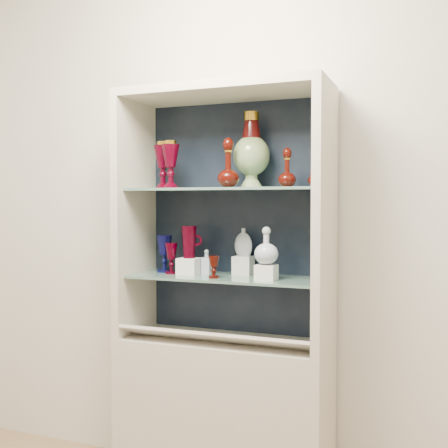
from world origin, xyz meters
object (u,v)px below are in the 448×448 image
at_px(ruby_decanter_b, 287,166).
at_px(cobalt_goblet, 165,253).
at_px(clear_round_decanter, 266,247).
at_px(cameo_medallion, 322,242).
at_px(pedestal_lamp_right, 163,165).
at_px(ruby_decanter_a, 228,160).
at_px(flat_flask, 243,242).
at_px(enamel_urn, 251,150).
at_px(lidded_bowl, 317,177).
at_px(ruby_goblet_small, 214,267).
at_px(pedestal_lamp_left, 171,165).
at_px(ruby_goblet_tall, 171,258).
at_px(clear_square_bottle, 207,262).
at_px(ruby_pitcher, 189,242).

bearing_deg(ruby_decanter_b, cobalt_goblet, 176.82).
xyz_separation_m(clear_round_decanter, cameo_medallion, (0.22, 0.18, 0.01)).
bearing_deg(pedestal_lamp_right, ruby_decanter_a, -10.69).
distance_m(pedestal_lamp_right, ruby_decanter_a, 0.38).
bearing_deg(flat_flask, enamel_urn, -11.19).
xyz_separation_m(ruby_decanter_a, lidded_bowl, (0.40, 0.05, -0.08)).
height_order(lidded_bowl, ruby_goblet_small, lidded_bowl).
distance_m(pedestal_lamp_left, ruby_decanter_b, 0.57).
distance_m(ruby_decanter_b, flat_flask, 0.44).
bearing_deg(cameo_medallion, ruby_goblet_tall, -146.83).
xyz_separation_m(pedestal_lamp_right, clear_square_bottle, (0.22, 0.03, -0.48)).
height_order(flat_flask, cameo_medallion, same).
relative_size(ruby_decanter_b, lidded_bowl, 2.15).
bearing_deg(clear_round_decanter, ruby_goblet_small, -174.98).
bearing_deg(cameo_medallion, ruby_pitcher, -145.68).
bearing_deg(ruby_pitcher, flat_flask, 6.13).
bearing_deg(enamel_urn, cameo_medallion, 9.84).
relative_size(enamel_urn, ruby_goblet_tall, 2.37).
relative_size(lidded_bowl, flat_flask, 0.63).
xyz_separation_m(ruby_decanter_b, cobalt_goblet, (-0.65, 0.04, -0.42)).
bearing_deg(clear_round_decanter, flat_flask, 137.71).
height_order(enamel_urn, cobalt_goblet, enamel_urn).
distance_m(enamel_urn, cameo_medallion, 0.55).
relative_size(pedestal_lamp_left, ruby_goblet_small, 2.22).
bearing_deg(cobalt_goblet, enamel_urn, 3.20).
height_order(ruby_goblet_small, clear_square_bottle, clear_square_bottle).
bearing_deg(ruby_goblet_small, pedestal_lamp_left, 172.08).
distance_m(ruby_decanter_a, ruby_decanter_b, 0.27).
height_order(enamel_urn, lidded_bowl, enamel_urn).
bearing_deg(clear_square_bottle, ruby_decanter_a, -33.30).
height_order(ruby_goblet_tall, clear_round_decanter, clear_round_decanter).
distance_m(enamel_urn, ruby_goblet_tall, 0.66).
bearing_deg(cameo_medallion, clear_round_decanter, -117.05).
relative_size(ruby_decanter_a, ruby_pitcher, 1.63).
relative_size(ruby_goblet_tall, flat_flask, 1.09).
bearing_deg(ruby_decanter_a, ruby_decanter_b, 13.56).
xyz_separation_m(pedestal_lamp_left, ruby_pitcher, (0.08, 0.05, -0.38)).
bearing_deg(flat_flask, ruby_decanter_a, -84.08).
distance_m(ruby_pitcher, cameo_medallion, 0.64).
height_order(ruby_decanter_a, cameo_medallion, ruby_decanter_a).
bearing_deg(lidded_bowl, clear_round_decanter, -167.73).
relative_size(pedestal_lamp_left, cobalt_goblet, 1.23).
bearing_deg(pedestal_lamp_left, clear_square_bottle, 30.40).
bearing_deg(ruby_decanter_b, enamel_urn, 162.30).
relative_size(clear_square_bottle, clear_round_decanter, 0.74).
relative_size(flat_flask, cameo_medallion, 1.08).
bearing_deg(ruby_goblet_tall, lidded_bowl, -0.50).
bearing_deg(pedestal_lamp_right, ruby_decanter_b, -0.67).
distance_m(pedestal_lamp_right, flat_flask, 0.55).
relative_size(pedestal_lamp_left, clear_square_bottle, 1.90).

